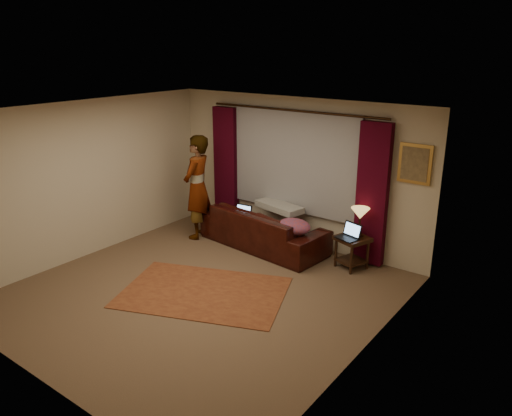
# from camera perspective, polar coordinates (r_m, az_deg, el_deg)

# --- Properties ---
(floor) EXTENTS (5.00, 5.00, 0.01)m
(floor) POSITION_cam_1_polar(r_m,az_deg,el_deg) (7.40, -6.27, -9.63)
(floor) COLOR brown
(floor) RESTS_ON ground
(ceiling) EXTENTS (5.00, 5.00, 0.02)m
(ceiling) POSITION_cam_1_polar(r_m,az_deg,el_deg) (6.60, -7.06, 10.77)
(ceiling) COLOR silver
(ceiling) RESTS_ON ground
(wall_back) EXTENTS (5.00, 0.02, 2.60)m
(wall_back) POSITION_cam_1_polar(r_m,az_deg,el_deg) (8.80, 4.55, 4.12)
(wall_back) COLOR beige
(wall_back) RESTS_ON ground
(wall_front) EXTENTS (5.00, 0.02, 2.60)m
(wall_front) POSITION_cam_1_polar(r_m,az_deg,el_deg) (5.48, -24.86, -6.63)
(wall_front) COLOR beige
(wall_front) RESTS_ON ground
(wall_left) EXTENTS (0.02, 5.00, 2.60)m
(wall_left) POSITION_cam_1_polar(r_m,az_deg,el_deg) (8.74, -18.74, 3.09)
(wall_left) COLOR beige
(wall_left) RESTS_ON ground
(wall_right) EXTENTS (0.02, 5.00, 2.60)m
(wall_right) POSITION_cam_1_polar(r_m,az_deg,el_deg) (5.58, 12.56, -4.84)
(wall_right) COLOR beige
(wall_right) RESTS_ON ground
(sheer_curtain) EXTENTS (2.50, 0.05, 1.80)m
(sheer_curtain) POSITION_cam_1_polar(r_m,az_deg,el_deg) (8.70, 4.37, 5.32)
(sheer_curtain) COLOR gray
(sheer_curtain) RESTS_ON wall_back
(drape_left) EXTENTS (0.50, 0.14, 2.30)m
(drape_left) POSITION_cam_1_polar(r_m,az_deg,el_deg) (9.60, -3.43, 4.62)
(drape_left) COLOR #350311
(drape_left) RESTS_ON floor
(drape_right) EXTENTS (0.50, 0.14, 2.30)m
(drape_right) POSITION_cam_1_polar(r_m,az_deg,el_deg) (8.07, 13.14, 1.48)
(drape_right) COLOR #350311
(drape_right) RESTS_ON floor
(curtain_rod) EXTENTS (0.04, 0.04, 3.40)m
(curtain_rod) POSITION_cam_1_polar(r_m,az_deg,el_deg) (8.50, 4.33, 11.05)
(curtain_rod) COLOR black
(curtain_rod) RESTS_ON wall_back
(picture_frame) EXTENTS (0.50, 0.04, 0.60)m
(picture_frame) POSITION_cam_1_polar(r_m,az_deg,el_deg) (7.79, 17.72, 4.83)
(picture_frame) COLOR #BF8F42
(picture_frame) RESTS_ON wall_back
(sofa) EXTENTS (2.45, 1.27, 0.95)m
(sofa) POSITION_cam_1_polar(r_m,az_deg,el_deg) (8.77, 0.86, -1.51)
(sofa) COLOR black
(sofa) RESTS_ON floor
(throw_blanket) EXTENTS (0.97, 0.55, 0.11)m
(throw_blanket) POSITION_cam_1_polar(r_m,az_deg,el_deg) (8.74, 2.68, 1.74)
(throw_blanket) COLOR #9B9B95
(throw_blanket) RESTS_ON sofa
(clothing_pile) EXTENTS (0.68, 0.60, 0.24)m
(clothing_pile) POSITION_cam_1_polar(r_m,az_deg,el_deg) (8.19, 4.37, -2.14)
(clothing_pile) COLOR #7A3850
(clothing_pile) RESTS_ON sofa
(laptop_sofa) EXTENTS (0.35, 0.38, 0.23)m
(laptop_sofa) POSITION_cam_1_polar(r_m,az_deg,el_deg) (8.84, -1.77, -0.56)
(laptop_sofa) COLOR black
(laptop_sofa) RESTS_ON sofa
(area_rug) EXTENTS (2.74, 2.31, 0.01)m
(area_rug) POSITION_cam_1_polar(r_m,az_deg,el_deg) (7.40, -6.00, -9.54)
(area_rug) COLOR brown
(area_rug) RESTS_ON floor
(end_table) EXTENTS (0.59, 0.59, 0.53)m
(end_table) POSITION_cam_1_polar(r_m,az_deg,el_deg) (8.16, 10.88, -5.00)
(end_table) COLOR black
(end_table) RESTS_ON floor
(tiffany_lamp) EXTENTS (0.35, 0.35, 0.47)m
(tiffany_lamp) POSITION_cam_1_polar(r_m,az_deg,el_deg) (8.03, 11.76, -1.60)
(tiffany_lamp) COLOR olive
(tiffany_lamp) RESTS_ON end_table
(laptop_table) EXTENTS (0.42, 0.44, 0.24)m
(laptop_table) POSITION_cam_1_polar(r_m,az_deg,el_deg) (7.93, 10.39, -2.67)
(laptop_table) COLOR black
(laptop_table) RESTS_ON end_table
(person) EXTENTS (0.69, 0.69, 1.91)m
(person) POSITION_cam_1_polar(r_m,az_deg,el_deg) (9.14, -6.71, 2.38)
(person) COLOR #9B9B95
(person) RESTS_ON floor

